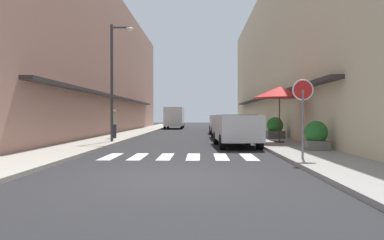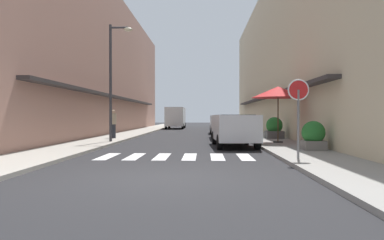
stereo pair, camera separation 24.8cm
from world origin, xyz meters
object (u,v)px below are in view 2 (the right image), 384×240
planter_midblock (274,128)px  pedestrian_walking_near (113,123)px  delivery_van (176,116)px  street_lamp (114,71)px  planter_far (246,126)px  parked_car_mid (226,124)px  round_street_sign (298,98)px  cafe_umbrella (278,92)px  parked_car_far (221,122)px  parked_car_near (234,127)px  planter_corner (313,136)px

planter_midblock → pedestrian_walking_near: size_ratio=0.74×
delivery_van → street_lamp: size_ratio=0.91×
planter_midblock → planter_far: bearing=97.1°
parked_car_mid → round_street_sign: (1.47, -11.61, 1.03)m
round_street_sign → cafe_umbrella: (0.75, 6.82, 0.61)m
parked_car_mid → planter_midblock: parked_car_mid is taller
planter_midblock → pedestrian_walking_near: pedestrian_walking_near is taller
parked_car_mid → parked_car_far: size_ratio=1.13×
parked_car_mid → planter_midblock: bearing=-30.4°
parked_car_far → delivery_van: delivery_van is taller
parked_car_near → planter_corner: (2.78, -2.75, -0.26)m
planter_corner → cafe_umbrella: bearing=98.1°
street_lamp → cafe_umbrella: size_ratio=2.17×
parked_car_near → round_street_sign: 5.95m
parked_car_near → street_lamp: size_ratio=0.75×
parked_car_near → street_lamp: bearing=163.8°
round_street_sign → planter_midblock: size_ratio=1.96×
parked_car_far → planter_midblock: bearing=-72.4°
parked_car_far → pedestrian_walking_near: bearing=-128.5°
round_street_sign → street_lamp: street_lamp is taller
street_lamp → planter_corner: street_lamp is taller
parked_car_far → planter_corner: (2.78, -15.53, -0.26)m
street_lamp → planter_corner: size_ratio=5.38×
parked_car_mid → street_lamp: size_ratio=0.76×
street_lamp → cafe_umbrella: street_lamp is taller
street_lamp → planter_corner: 10.28m
parked_car_near → delivery_van: bearing=100.7°
parked_car_near → planter_midblock: 5.14m
planter_midblock → parked_car_far: bearing=107.6°
round_street_sign → parked_car_mid: bearing=97.2°
delivery_van → planter_far: bearing=-63.6°
delivery_van → street_lamp: bearing=-93.6°
planter_far → planter_corner: bearing=-86.0°
cafe_umbrella → planter_corner: 4.38m
round_street_sign → parked_car_far: bearing=94.6°
cafe_umbrella → planter_midblock: bearing=82.3°
planter_midblock → planter_far: (-0.86, 6.87, -0.05)m
cafe_umbrella → pedestrian_walking_near: bearing=159.9°
parked_car_far → cafe_umbrella: cafe_umbrella is taller
parked_car_mid → cafe_umbrella: size_ratio=1.65×
parked_car_near → cafe_umbrella: bearing=27.5°
planter_corner → planter_far: size_ratio=0.98×
cafe_umbrella → planter_corner: (0.56, -3.91, -1.90)m
street_lamp → planter_midblock: (8.62, 2.66, -3.00)m
parked_car_near → parked_car_far: (0.00, 12.78, -0.00)m
parked_car_near → planter_corner: parked_car_near is taller
parked_car_mid → planter_midblock: size_ratio=3.68×
parked_car_mid → delivery_van: (-4.55, 18.10, 0.48)m
pedestrian_walking_near → planter_corner: bearing=144.4°
parked_car_near → parked_car_far: bearing=90.0°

